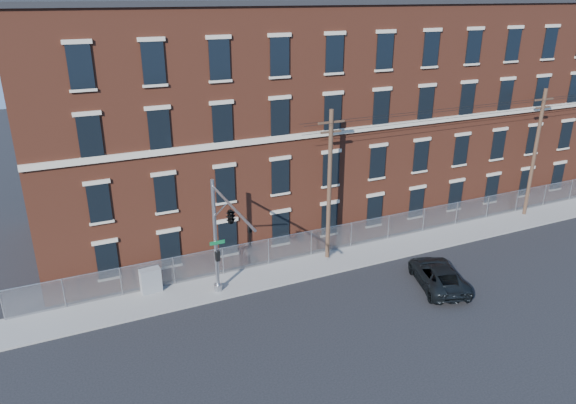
# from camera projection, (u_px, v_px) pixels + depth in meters

# --- Properties ---
(ground) EXTENTS (140.00, 140.00, 0.00)m
(ground) POSITION_uv_depth(u_px,v_px,m) (343.00, 306.00, 30.34)
(ground) COLOR black
(ground) RESTS_ON ground
(sidewalk) EXTENTS (65.00, 3.00, 0.12)m
(sidewalk) POSITION_uv_depth(u_px,v_px,m) (450.00, 235.00, 39.19)
(sidewalk) COLOR gray
(sidewalk) RESTS_ON ground
(mill_building) EXTENTS (55.30, 14.32, 16.30)m
(mill_building) POSITION_uv_depth(u_px,v_px,m) (388.00, 104.00, 43.78)
(mill_building) COLOR brown
(mill_building) RESTS_ON ground
(chain_link_fence) EXTENTS (59.06, 0.06, 1.85)m
(chain_link_fence) POSITION_uv_depth(u_px,v_px,m) (440.00, 216.00, 39.93)
(chain_link_fence) COLOR #A5A8AD
(chain_link_fence) RESTS_ON ground
(traffic_signal_mast) EXTENTS (0.90, 6.75, 7.00)m
(traffic_signal_mast) POSITION_uv_depth(u_px,v_px,m) (227.00, 224.00, 27.89)
(traffic_signal_mast) COLOR #9EA0A5
(traffic_signal_mast) RESTS_ON ground
(utility_pole_near) EXTENTS (1.80, 0.28, 10.00)m
(utility_pole_near) POSITION_uv_depth(u_px,v_px,m) (329.00, 184.00, 33.90)
(utility_pole_near) COLOR #4B3425
(utility_pole_near) RESTS_ON ground
(utility_pole_mid) EXTENTS (1.80, 0.28, 10.00)m
(utility_pole_mid) POSITION_uv_depth(u_px,v_px,m) (535.00, 151.00, 40.86)
(utility_pole_mid) COLOR #4B3425
(utility_pole_mid) RESTS_ON ground
(overhead_wires) EXTENTS (40.00, 0.62, 0.62)m
(overhead_wires) POSITION_uv_depth(u_px,v_px,m) (544.00, 102.00, 39.47)
(overhead_wires) COLOR black
(overhead_wires) RESTS_ON ground
(pickup_truck) EXTENTS (3.95, 5.78, 1.47)m
(pickup_truck) POSITION_uv_depth(u_px,v_px,m) (438.00, 275.00, 32.25)
(pickup_truck) COLOR black
(pickup_truck) RESTS_ON ground
(utility_cabinet) EXTENTS (1.23, 0.68, 1.49)m
(utility_cabinet) POSITION_uv_depth(u_px,v_px,m) (151.00, 280.00, 31.37)
(utility_cabinet) COLOR slate
(utility_cabinet) RESTS_ON sidewalk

